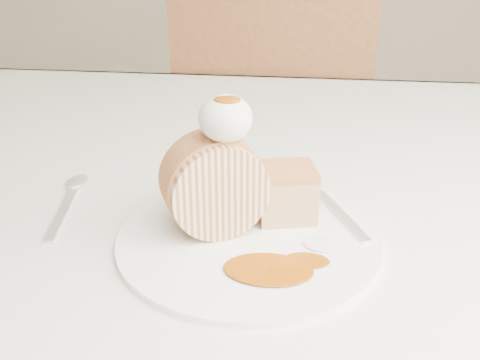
# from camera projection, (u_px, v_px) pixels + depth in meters

# --- Properties ---
(table) EXTENTS (1.40, 0.90, 0.75)m
(table) POSITION_uv_depth(u_px,v_px,m) (296.00, 211.00, 0.80)
(table) COLOR silver
(table) RESTS_ON ground
(chair_far) EXTENTS (0.45, 0.45, 0.95)m
(chair_far) POSITION_uv_depth(u_px,v_px,m) (272.00, 142.00, 1.38)
(chair_far) COLOR brown
(chair_far) RESTS_ON ground
(plate) EXTENTS (0.33, 0.33, 0.01)m
(plate) POSITION_uv_depth(u_px,v_px,m) (248.00, 238.00, 0.56)
(plate) COLOR white
(plate) RESTS_ON table
(roulade_slice) EXTENTS (0.11, 0.09, 0.10)m
(roulade_slice) POSITION_uv_depth(u_px,v_px,m) (215.00, 186.00, 0.55)
(roulade_slice) COLOR beige
(roulade_slice) RESTS_ON plate
(cake_chunk) EXTENTS (0.07, 0.07, 0.05)m
(cake_chunk) POSITION_uv_depth(u_px,v_px,m) (286.00, 196.00, 0.58)
(cake_chunk) COLOR #CD864D
(cake_chunk) RESTS_ON plate
(whipped_cream) EXTENTS (0.05, 0.05, 0.05)m
(whipped_cream) POSITION_uv_depth(u_px,v_px,m) (225.00, 118.00, 0.51)
(whipped_cream) COLOR white
(whipped_cream) RESTS_ON roulade_slice
(caramel_drizzle) EXTENTS (0.03, 0.02, 0.01)m
(caramel_drizzle) POSITION_uv_depth(u_px,v_px,m) (227.00, 94.00, 0.50)
(caramel_drizzle) COLOR #894105
(caramel_drizzle) RESTS_ON whipped_cream
(caramel_pool) EXTENTS (0.09, 0.07, 0.00)m
(caramel_pool) POSITION_uv_depth(u_px,v_px,m) (268.00, 269.00, 0.50)
(caramel_pool) COLOR #894105
(caramel_pool) RESTS_ON plate
(fork) EXTENTS (0.08, 0.16, 0.00)m
(fork) POSITION_uv_depth(u_px,v_px,m) (342.00, 215.00, 0.59)
(fork) COLOR silver
(fork) RESTS_ON plate
(spoon) EXTENTS (0.05, 0.15, 0.00)m
(spoon) POSITION_uv_depth(u_px,v_px,m) (62.00, 214.00, 0.61)
(spoon) COLOR silver
(spoon) RESTS_ON table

